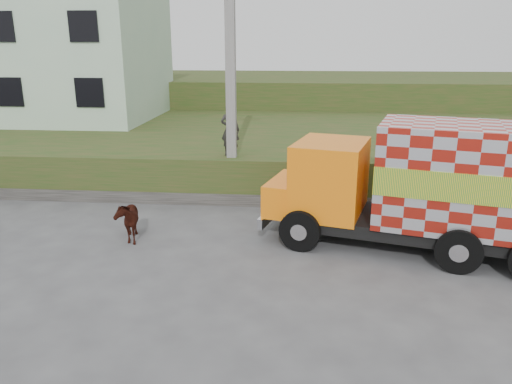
# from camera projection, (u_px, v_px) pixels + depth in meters

# --- Properties ---
(ground) EXTENTS (120.00, 120.00, 0.00)m
(ground) POSITION_uv_depth(u_px,v_px,m) (248.00, 258.00, 12.28)
(ground) COLOR #474749
(ground) RESTS_ON ground
(embankment) EXTENTS (40.00, 12.00, 1.50)m
(embankment) POSITION_uv_depth(u_px,v_px,m) (272.00, 147.00, 21.60)
(embankment) COLOR #264918
(embankment) RESTS_ON ground
(embankment_far) EXTENTS (40.00, 12.00, 3.00)m
(embankment_far) POSITION_uv_depth(u_px,v_px,m) (282.00, 99.00, 32.83)
(embankment_far) COLOR #264918
(embankment_far) RESTS_ON ground
(retaining_strip) EXTENTS (16.00, 0.50, 0.40)m
(retaining_strip) POSITION_uv_depth(u_px,v_px,m) (201.00, 197.00, 16.40)
(retaining_strip) COLOR #595651
(retaining_strip) RESTS_ON ground
(building) EXTENTS (10.00, 8.00, 6.00)m
(building) POSITION_uv_depth(u_px,v_px,m) (51.00, 55.00, 24.31)
(building) COLOR beige
(building) RESTS_ON embankment
(utility_pole) EXTENTS (1.20, 0.30, 8.00)m
(utility_pole) POSITION_uv_depth(u_px,v_px,m) (231.00, 76.00, 15.58)
(utility_pole) COLOR gray
(utility_pole) RESTS_ON ground
(cargo_truck) EXTENTS (7.66, 4.12, 3.26)m
(cargo_truck) POSITION_uv_depth(u_px,v_px,m) (429.00, 186.00, 12.32)
(cargo_truck) COLOR black
(cargo_truck) RESTS_ON ground
(cow) EXTENTS (1.02, 1.48, 1.15)m
(cow) POSITION_uv_depth(u_px,v_px,m) (127.00, 219.00, 13.30)
(cow) COLOR #311B0C
(cow) RESTS_ON ground
(pedestrian) EXTENTS (0.66, 0.47, 1.71)m
(pedestrian) POSITION_uv_depth(u_px,v_px,m) (230.00, 130.00, 16.27)
(pedestrian) COLOR #2F2B29
(pedestrian) RESTS_ON embankment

